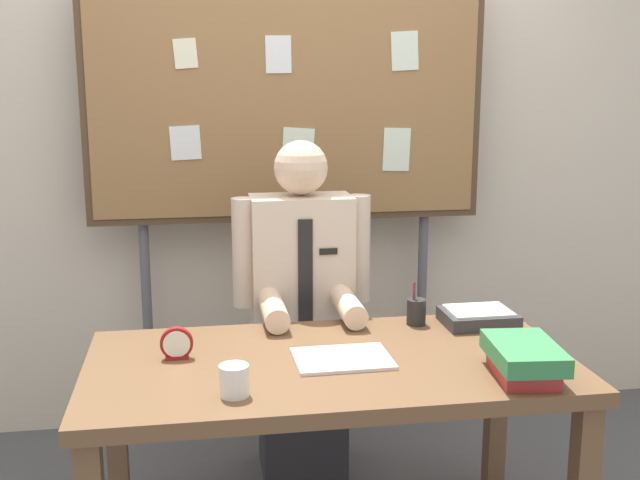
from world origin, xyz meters
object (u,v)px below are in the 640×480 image
object	(u,v)px
paper_tray	(478,317)
person	(302,325)
desk	(330,386)
coffee_mug	(234,380)
desk_clock	(177,345)
bulletin_board	(288,104)
book_stack	(524,359)
open_notebook	(342,359)
pen_holder	(416,312)

from	to	relation	value
paper_tray	person	bearing A→B (deg)	147.07
desk	coffee_mug	xyz separation A→B (m)	(-0.32, -0.24, 0.14)
desk_clock	paper_tray	distance (m)	1.10
bulletin_board	book_stack	world-z (taller)	bulletin_board
bulletin_board	coffee_mug	distance (m)	1.54
desk	open_notebook	xyz separation A→B (m)	(0.04, -0.02, 0.10)
desk	paper_tray	world-z (taller)	paper_tray
coffee_mug	pen_holder	xyz separation A→B (m)	(0.69, 0.54, 0.00)
bulletin_board	coffee_mug	size ratio (longest dim) A/B	22.74
person	desk	bearing A→B (deg)	-90.00
pen_holder	desk	bearing A→B (deg)	-141.17
person	coffee_mug	size ratio (longest dim) A/B	15.25
person	pen_holder	bearing A→B (deg)	-43.02
coffee_mug	paper_tray	distance (m)	1.05
open_notebook	desk_clock	xyz separation A→B (m)	(-0.52, 0.10, 0.04)
open_notebook	desk_clock	bearing A→B (deg)	168.96
book_stack	coffee_mug	bearing A→B (deg)	-180.00
book_stack	coffee_mug	size ratio (longest dim) A/B	3.43
desk	book_stack	world-z (taller)	book_stack
book_stack	pen_holder	xyz separation A→B (m)	(-0.18, 0.54, -0.01)
book_stack	open_notebook	xyz separation A→B (m)	(-0.51, 0.22, -0.05)
bulletin_board	desk_clock	xyz separation A→B (m)	(-0.49, -0.99, -0.72)
open_notebook	coffee_mug	distance (m)	0.42
desk_clock	paper_tray	world-z (taller)	desk_clock
desk_clock	pen_holder	bearing A→B (deg)	14.29
person	bulletin_board	distance (m)	0.96
bulletin_board	open_notebook	world-z (taller)	bulletin_board
person	pen_holder	size ratio (longest dim) A/B	8.69
bulletin_board	paper_tray	world-z (taller)	bulletin_board
desk	book_stack	size ratio (longest dim) A/B	4.98
desk_clock	open_notebook	bearing A→B (deg)	-11.04
desk	desk_clock	distance (m)	0.51
pen_holder	book_stack	bearing A→B (deg)	-72.10
person	desk_clock	bearing A→B (deg)	-130.55
book_stack	desk_clock	xyz separation A→B (m)	(-1.03, 0.33, -0.01)
bulletin_board	open_notebook	xyz separation A→B (m)	(0.04, -1.09, -0.77)
open_notebook	coffee_mug	size ratio (longest dim) A/B	3.37
person	pen_holder	xyz separation A→B (m)	(0.37, -0.35, 0.14)
book_stack	open_notebook	size ratio (longest dim) A/B	1.02
desk_clock	coffee_mug	distance (m)	0.37
person	book_stack	bearing A→B (deg)	-58.40
person	desk_clock	world-z (taller)	person
open_notebook	desk_clock	size ratio (longest dim) A/B	2.91
person	paper_tray	xyz separation A→B (m)	(0.60, -0.39, 0.12)
bulletin_board	book_stack	xyz separation A→B (m)	(0.55, -1.32, -0.71)
open_notebook	desk_clock	distance (m)	0.53
bulletin_board	desk_clock	world-z (taller)	bulletin_board
pen_holder	coffee_mug	bearing A→B (deg)	-141.84
person	pen_holder	distance (m)	0.53
desk	bulletin_board	world-z (taller)	bulletin_board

